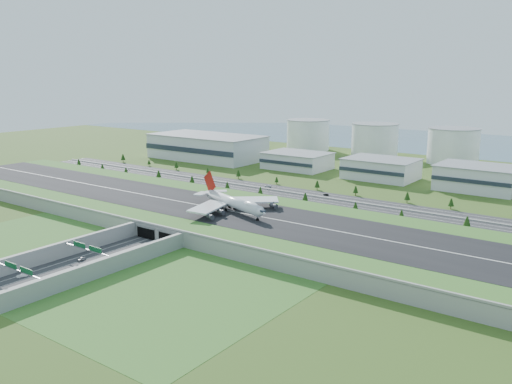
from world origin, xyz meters
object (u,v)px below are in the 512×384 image
Objects in this scene: boeing_747 at (233,202)px; car_3 at (3,302)px; car_5 at (326,195)px; car_7 at (268,186)px; car_0 at (81,259)px; car_2 at (144,253)px; car_4 at (128,170)px; car_1 at (22,275)px; fuel_tank_a at (308,135)px.

car_3 is at bearing -71.84° from boeing_747.
boeing_747 is 103.70m from car_5.
car_0 is at bearing 3.48° from car_7.
car_4 is at bearing -33.08° from car_2.
car_2 is at bearing 47.75° from car_0.
car_0 reaches higher than car_5.
car_7 is (-46.61, 102.74, -12.97)m from boeing_747.
car_7 is (-24.16, 226.31, 0.08)m from car_1.
boeing_747 reaches higher than car_7.
car_1 is at bearing -102.20° from car_0.
car_0 is at bearing -82.84° from boeing_747.
car_2 is 1.26× the size of car_4.
boeing_747 is at bearing -85.84° from car_2.
fuel_tank_a is 447.55m from car_1.
boeing_747 is at bearing 2.00° from car_5.
car_3 reaches higher than car_4.
car_3 is at bearing -77.19° from car_0.
car_2 is (20.37, 53.95, -0.10)m from car_1.
car_2 is (17.59, 24.67, -0.09)m from car_0.
car_1 reaches higher than car_2.
car_0 is 30.30m from car_2.
car_3 is at bearing 5.95° from car_7.
car_3 reaches higher than car_2.
car_5 is at bearing 105.01° from car_1.
boeing_747 is at bearing 20.10° from car_7.
car_5 is (202.23, 15.91, 0.05)m from car_4.
boeing_747 is 15.18× the size of car_5.
car_1 reaches higher than car_4.
car_3 is (-1.97, -144.06, -13.08)m from boeing_747.
boeing_747 is 144.67m from car_3.
boeing_747 reaches higher than car_2.
boeing_747 is 16.84× the size of car_4.
car_2 is 248.73m from car_4.
car_3 is at bearing -134.56° from car_4.
fuel_tank_a is at bearing 98.88° from car_0.
car_0 is 0.92× the size of car_2.
car_7 is at bearing 133.35° from boeing_747.
car_0 is 29.41m from car_1.
fuel_tank_a is at bearing -140.28° from car_5.
fuel_tank_a is 224.94m from car_7.
boeing_747 is at bearing -108.47° from car_4.
car_3 is 250.80m from car_7.
car_0 is at bearing 106.92° from car_1.
car_5 is at bearing 105.20° from boeing_747.
car_1 is 0.91× the size of car_3.
car_7 reaches higher than car_1.
car_7 is at bearing -78.41° from car_4.
car_3 is at bearing 95.96° from car_2.
car_5 reaches higher than car_2.
boeing_747 reaches higher than car_1.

